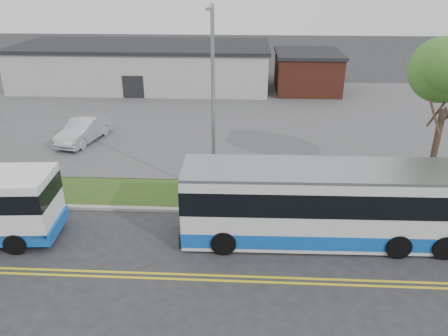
{
  "coord_description": "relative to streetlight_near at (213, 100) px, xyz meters",
  "views": [
    {
      "loc": [
        4.64,
        -17.67,
        10.78
      ],
      "look_at": [
        3.52,
        2.91,
        1.6
      ],
      "focal_mm": 35.0,
      "sensor_mm": 36.0,
      "label": 1
    }
  ],
  "objects": [
    {
      "name": "verge",
      "position": [
        -3.0,
        0.17,
        -5.18
      ],
      "size": [
        80.0,
        3.3,
        0.1
      ],
      "primitive_type": "cube",
      "color": "#274717",
      "rests_on": "ground"
    },
    {
      "name": "streetlight_near",
      "position": [
        0.0,
        0.0,
        0.0
      ],
      "size": [
        0.35,
        1.53,
        9.5
      ],
      "color": "gray",
      "rests_on": "verge"
    },
    {
      "name": "parking_lot",
      "position": [
        -3.0,
        14.27,
        -5.18
      ],
      "size": [
        80.0,
        25.0,
        0.1
      ],
      "primitive_type": "cube",
      "color": "#4C4C4F",
      "rests_on": "ground"
    },
    {
      "name": "parked_car_a",
      "position": [
        -9.61,
        7.61,
        -4.32
      ],
      "size": [
        2.78,
        5.2,
        1.63
      ],
      "primitive_type": "imported",
      "rotation": [
        0.0,
        0.0,
        -0.22
      ],
      "color": "#BABCC2",
      "rests_on": "parking_lot"
    },
    {
      "name": "brick_wing",
      "position": [
        7.5,
        23.27,
        -3.27
      ],
      "size": [
        6.3,
        7.3,
        3.9
      ],
      "color": "brown",
      "rests_on": "ground"
    },
    {
      "name": "ground",
      "position": [
        -3.0,
        -2.73,
        -5.23
      ],
      "size": [
        140.0,
        140.0,
        0.0
      ],
      "primitive_type": "plane",
      "color": "#28282B",
      "rests_on": "ground"
    },
    {
      "name": "curb",
      "position": [
        -3.0,
        -1.63,
        -5.16
      ],
      "size": [
        80.0,
        0.3,
        0.15
      ],
      "primitive_type": "cube",
      "color": "#9E9B93",
      "rests_on": "ground"
    },
    {
      "name": "lane_line_south",
      "position": [
        -3.0,
        -6.88,
        -5.23
      ],
      "size": [
        70.0,
        0.12,
        0.01
      ],
      "primitive_type": "cube",
      "color": "gold",
      "rests_on": "ground"
    },
    {
      "name": "commercial_building",
      "position": [
        -9.0,
        24.27,
        -3.05
      ],
      "size": [
        25.4,
        10.4,
        4.35
      ],
      "color": "#9E9E99",
      "rests_on": "ground"
    },
    {
      "name": "transit_bus",
      "position": [
        5.07,
        -3.67,
        -3.51
      ],
      "size": [
        12.33,
        3.14,
        3.41
      ],
      "rotation": [
        0.0,
        0.0,
        0.02
      ],
      "color": "silver",
      "rests_on": "ground"
    },
    {
      "name": "lane_line_north",
      "position": [
        -3.0,
        -6.58,
        -5.23
      ],
      "size": [
        70.0,
        0.12,
        0.01
      ],
      "primitive_type": "cube",
      "color": "gold",
      "rests_on": "ground"
    }
  ]
}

